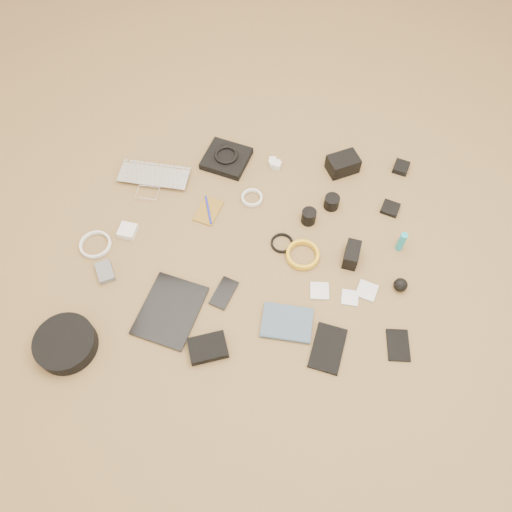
{
  "coord_description": "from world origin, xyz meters",
  "views": [
    {
      "loc": [
        0.08,
        -1.06,
        1.78
      ],
      "look_at": [
        0.03,
        -0.04,
        0.02
      ],
      "focal_mm": 35.0,
      "sensor_mm": 36.0,
      "label": 1
    }
  ],
  "objects_px": {
    "laptop": "(151,184)",
    "headphone_case": "(66,344)",
    "phone": "(224,293)",
    "dslr_camera": "(343,164)",
    "tablet": "(170,310)",
    "paperback": "(285,340)"
  },
  "relations": [
    {
      "from": "dslr_camera",
      "to": "headphone_case",
      "type": "height_order",
      "value": "dslr_camera"
    },
    {
      "from": "dslr_camera",
      "to": "headphone_case",
      "type": "bearing_deg",
      "value": -163.44
    },
    {
      "from": "dslr_camera",
      "to": "phone",
      "type": "xyz_separation_m",
      "value": [
        -0.49,
        -0.65,
        -0.03
      ]
    },
    {
      "from": "tablet",
      "to": "paperback",
      "type": "bearing_deg",
      "value": 3.65
    },
    {
      "from": "tablet",
      "to": "headphone_case",
      "type": "height_order",
      "value": "headphone_case"
    },
    {
      "from": "headphone_case",
      "to": "paperback",
      "type": "distance_m",
      "value": 0.81
    },
    {
      "from": "laptop",
      "to": "tablet",
      "type": "bearing_deg",
      "value": -68.09
    },
    {
      "from": "headphone_case",
      "to": "paperback",
      "type": "bearing_deg",
      "value": 4.07
    },
    {
      "from": "laptop",
      "to": "headphone_case",
      "type": "xyz_separation_m",
      "value": [
        -0.2,
        -0.77,
        0.02
      ]
    },
    {
      "from": "paperback",
      "to": "tablet",
      "type": "bearing_deg",
      "value": 83.16
    },
    {
      "from": "tablet",
      "to": "paperback",
      "type": "distance_m",
      "value": 0.46
    },
    {
      "from": "dslr_camera",
      "to": "tablet",
      "type": "height_order",
      "value": "dslr_camera"
    },
    {
      "from": "laptop",
      "to": "phone",
      "type": "height_order",
      "value": "laptop"
    },
    {
      "from": "headphone_case",
      "to": "tablet",
      "type": "bearing_deg",
      "value": 23.9
    },
    {
      "from": "dslr_camera",
      "to": "tablet",
      "type": "relative_size",
      "value": 0.48
    },
    {
      "from": "dslr_camera",
      "to": "headphone_case",
      "type": "distance_m",
      "value": 1.39
    },
    {
      "from": "dslr_camera",
      "to": "paperback",
      "type": "bearing_deg",
      "value": -130.3
    },
    {
      "from": "dslr_camera",
      "to": "paperback",
      "type": "height_order",
      "value": "dslr_camera"
    },
    {
      "from": "dslr_camera",
      "to": "headphone_case",
      "type": "xyz_separation_m",
      "value": [
        -1.06,
        -0.9,
        -0.01
      ]
    },
    {
      "from": "tablet",
      "to": "headphone_case",
      "type": "relative_size",
      "value": 1.23
    },
    {
      "from": "phone",
      "to": "dslr_camera",
      "type": "bearing_deg",
      "value": 75.58
    },
    {
      "from": "dslr_camera",
      "to": "tablet",
      "type": "distance_m",
      "value": 1.01
    }
  ]
}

